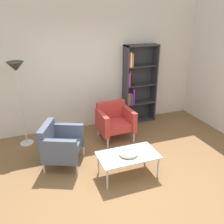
{
  "coord_description": "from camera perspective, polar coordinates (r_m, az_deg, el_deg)",
  "views": [
    {
      "loc": [
        -1.35,
        -2.89,
        2.6
      ],
      "look_at": [
        0.05,
        0.84,
        0.95
      ],
      "focal_mm": 39.0,
      "sensor_mm": 36.0,
      "label": 1
    }
  ],
  "objects": [
    {
      "name": "plaster_back_panel",
      "position": [
        5.64,
        -6.31,
        10.6
      ],
      "size": [
        6.4,
        0.12,
        2.9
      ],
      "primitive_type": "cube",
      "color": "silver",
      "rests_on": "ground_plane"
    },
    {
      "name": "armchair_by_bookshelf",
      "position": [
        5.27,
        0.58,
        -1.97
      ],
      "size": [
        0.74,
        0.68,
        0.78
      ],
      "rotation": [
        0.0,
        0.0,
        0.04
      ],
      "color": "#B73833",
      "rests_on": "ground_plane"
    },
    {
      "name": "bookshelf_tall",
      "position": [
        5.99,
        5.84,
        6.0
      ],
      "size": [
        0.8,
        0.3,
        1.9
      ],
      "color": "#333338",
      "rests_on": "ground_plane"
    },
    {
      "name": "coffee_table_low",
      "position": [
        4.13,
        3.78,
        -10.3
      ],
      "size": [
        1.0,
        0.56,
        0.4
      ],
      "color": "silver",
      "rests_on": "ground_plane"
    },
    {
      "name": "armchair_spare_guest",
      "position": [
        4.48,
        -12.09,
        -7.27
      ],
      "size": [
        0.88,
        0.91,
        0.78
      ],
      "rotation": [
        0.0,
        0.0,
        1.14
      ],
      "color": "#4C566B",
      "rests_on": "ground_plane"
    },
    {
      "name": "floor_lamp_torchiere",
      "position": [
        5.0,
        -21.36,
        7.65
      ],
      "size": [
        0.32,
        0.32,
        1.74
      ],
      "color": "silver",
      "rests_on": "ground_plane"
    },
    {
      "name": "ground_plane",
      "position": [
        4.12,
        3.65,
        -16.73
      ],
      "size": [
        8.32,
        8.32,
        0.0
      ],
      "primitive_type": "plane",
      "color": "brown"
    },
    {
      "name": "decorative_bowl",
      "position": [
        4.09,
        3.81,
        -9.52
      ],
      "size": [
        0.32,
        0.32,
        0.05
      ],
      "color": "beige",
      "rests_on": "coffee_table_low"
    }
  ]
}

